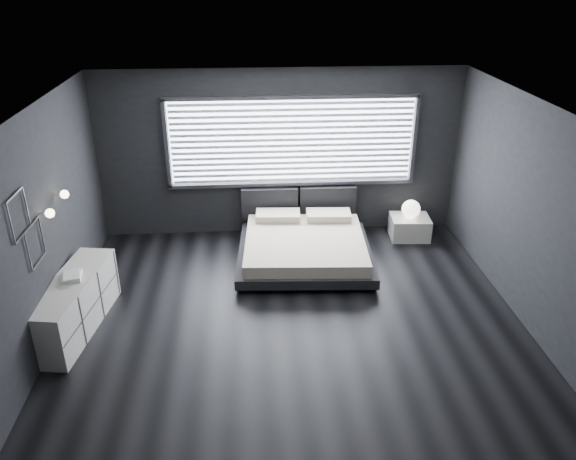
{
  "coord_description": "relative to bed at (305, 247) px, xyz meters",
  "views": [
    {
      "loc": [
        -0.5,
        -6.19,
        4.28
      ],
      "look_at": [
        0.0,
        0.85,
        0.9
      ],
      "focal_mm": 35.0,
      "sensor_mm": 36.0,
      "label": 1
    }
  ],
  "objects": [
    {
      "name": "nightstand",
      "position": [
        1.87,
        0.71,
        -0.06
      ],
      "size": [
        0.68,
        0.58,
        0.38
      ],
      "primitive_type": "cube",
      "rotation": [
        0.0,
        0.0,
        -0.07
      ],
      "color": "silver",
      "rests_on": "ground"
    },
    {
      "name": "window",
      "position": [
        -0.11,
        1.11,
        1.36
      ],
      "size": [
        4.14,
        0.09,
        1.52
      ],
      "color": "white",
      "rests_on": "ground"
    },
    {
      "name": "sconce_far",
      "position": [
        -3.2,
        -0.94,
        1.35
      ],
      "size": [
        0.18,
        0.11,
        0.11
      ],
      "color": "silver",
      "rests_on": "ground"
    },
    {
      "name": "orb_lamp",
      "position": [
        1.86,
        0.71,
        0.28
      ],
      "size": [
        0.31,
        0.31,
        0.31
      ],
      "primitive_type": "sphere",
      "color": "white",
      "rests_on": "nightstand"
    },
    {
      "name": "room",
      "position": [
        -0.31,
        -1.59,
        1.15
      ],
      "size": [
        6.04,
        6.0,
        2.8
      ],
      "color": "black",
      "rests_on": "ground"
    },
    {
      "name": "book_stack",
      "position": [
        -3.09,
        -1.53,
        0.49
      ],
      "size": [
        0.29,
        0.35,
        0.06
      ],
      "color": "white",
      "rests_on": "dresser"
    },
    {
      "name": "dresser",
      "position": [
        -3.09,
        -1.59,
        0.1
      ],
      "size": [
        0.75,
        1.81,
        0.7
      ],
      "color": "silver",
      "rests_on": "ground"
    },
    {
      "name": "wall_art_upper",
      "position": [
        -3.29,
        -2.14,
        1.6
      ],
      "size": [
        0.01,
        0.48,
        0.48
      ],
      "color": "#47474C",
      "rests_on": "ground"
    },
    {
      "name": "headboard",
      "position": [
        -0.0,
        1.05,
        0.32
      ],
      "size": [
        1.96,
        0.16,
        0.52
      ],
      "color": "black",
      "rests_on": "ground"
    },
    {
      "name": "wall_art_lower",
      "position": [
        -3.29,
        -1.89,
        1.13
      ],
      "size": [
        0.01,
        0.48,
        0.48
      ],
      "color": "#47474C",
      "rests_on": "ground"
    },
    {
      "name": "bed",
      "position": [
        0.0,
        0.0,
        0.0
      ],
      "size": [
        2.17,
        2.08,
        0.53
      ],
      "color": "black",
      "rests_on": "ground"
    },
    {
      "name": "sconce_near",
      "position": [
        -3.2,
        -1.54,
        1.35
      ],
      "size": [
        0.18,
        0.11,
        0.11
      ],
      "color": "silver",
      "rests_on": "ground"
    }
  ]
}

